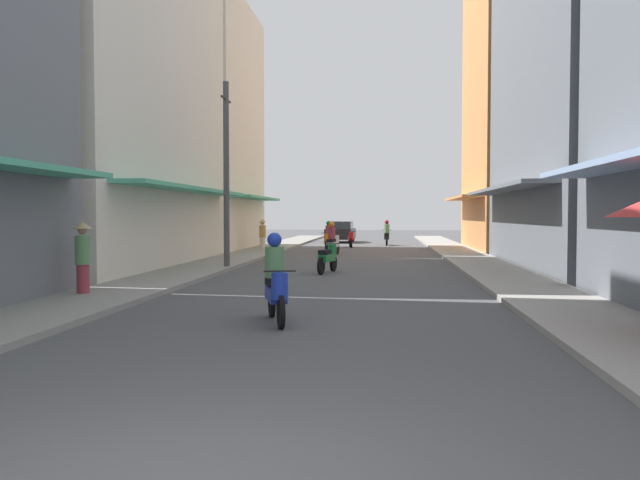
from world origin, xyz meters
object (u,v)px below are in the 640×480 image
Objects in this scene: motorbike_white at (333,240)px; pedestrian_crossing at (83,255)px; motorbike_green at (328,257)px; motorbike_black at (387,234)px; motorbike_red at (351,239)px; utility_pole at (226,174)px; motorbike_blue at (276,283)px; motorbike_orange at (328,237)px; parked_car at (341,232)px; pedestrian_midway at (262,233)px.

pedestrian_crossing is at bearing -105.07° from motorbike_white.
motorbike_black is (1.96, 19.39, 0.20)m from motorbike_green.
motorbike_red and motorbike_green have the same top height.
utility_pole is (-3.59, 0.90, 2.80)m from motorbike_green.
pedestrian_crossing is at bearing -104.67° from motorbike_black.
utility_pole is (-3.53, 10.70, 2.59)m from motorbike_blue.
motorbike_green is 0.98× the size of motorbike_black.
motorbike_orange is 1.00× the size of motorbike_black.
motorbike_black is at bearing -52.93° from parked_car.
motorbike_black is at bearing 75.96° from motorbike_white.
motorbike_black is at bearing 64.25° from motorbike_orange.
utility_pole is at bearing -101.50° from motorbike_orange.
motorbike_red is 7.01m from parked_car.
motorbike_white is 10.49m from motorbike_black.
pedestrian_crossing reaches higher than motorbike_red.
motorbike_green is at bearing 54.74° from pedestrian_crossing.
motorbike_red is at bearing 74.81° from motorbike_orange.
pedestrian_midway is (-6.42, -7.33, 0.24)m from motorbike_black.
motorbike_red is 16.65m from motorbike_green.
motorbike_black reaches higher than motorbike_red.
pedestrian_midway reaches higher than motorbike_black.
motorbike_blue is at bearing -88.03° from parked_car.
motorbike_green is at bearing -69.68° from pedestrian_midway.
motorbike_white is at bearing -81.77° from motorbike_orange.
motorbike_green is (0.13, -16.65, 0.00)m from motorbike_red.
motorbike_green is 19.49m from motorbike_black.
parked_car is at bearing 90.40° from motorbike_orange.
pedestrian_midway is (-3.26, -11.52, 0.20)m from parked_car.
motorbike_white is 0.98× the size of motorbike_orange.
pedestrian_crossing reaches higher than motorbike_orange.
motorbike_blue is at bearing -88.41° from motorbike_white.
pedestrian_crossing reaches higher than parked_car.
motorbike_blue is at bearing -89.83° from motorbike_red.
motorbike_orange is 1.03× the size of motorbike_blue.
motorbike_orange reaches higher than motorbike_red.
pedestrian_midway is at bearing 101.40° from motorbike_blue.
motorbike_white reaches higher than motorbike_red.
motorbike_orange and motorbike_black have the same top height.
motorbike_green is 8.59m from pedestrian_crossing.
motorbike_white is 0.98× the size of motorbike_red.
motorbike_red is 1.00× the size of motorbike_orange.
motorbike_orange is at bearing 94.98° from motorbike_green.
motorbike_orange is 1.04× the size of pedestrian_crossing.
motorbike_green is at bearing -87.08° from parked_car.
motorbike_blue is (1.07, -22.78, 0.00)m from motorbike_orange.
utility_pole reaches higher than motorbike_black.
parked_car is at bearing 83.02° from pedestrian_crossing.
motorbike_blue is at bearing -93.95° from motorbike_black.
utility_pole is (-5.55, -18.48, 2.59)m from motorbike_black.
parked_car is 2.39× the size of pedestrian_crossing.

